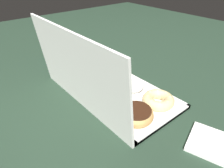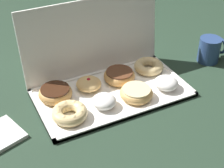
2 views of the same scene
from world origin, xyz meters
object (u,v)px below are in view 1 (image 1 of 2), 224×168
at_px(coffee_mug, 54,49).
at_px(napkin_stack, 212,144).
at_px(glazed_ring_donut_2, 115,75).
at_px(cruller_donut_0, 158,100).
at_px(donut_box, 113,90).
at_px(cruller_donut_7, 75,73).
at_px(powdered_filled_donut_3, 99,65).
at_px(powdered_filled_donut_1, 134,86).
at_px(chocolate_frosted_donut_6, 94,84).
at_px(chocolate_frosted_donut_4, 136,114).
at_px(jelly_filled_donut_5, 112,97).

distance_m(coffee_mug, napkin_stack, 0.88).
distance_m(glazed_ring_donut_2, napkin_stack, 0.47).
bearing_deg(cruller_donut_0, donut_box, 18.30).
relative_size(cruller_donut_7, coffee_mug, 1.07).
bearing_deg(cruller_donut_7, powdered_filled_donut_3, -92.75).
bearing_deg(glazed_ring_donut_2, powdered_filled_donut_1, 178.14).
relative_size(donut_box, chocolate_frosted_donut_6, 4.62).
bearing_deg(donut_box, coffee_mug, 4.15).
distance_m(glazed_ring_donut_2, chocolate_frosted_donut_4, 0.28).
xyz_separation_m(glazed_ring_donut_2, chocolate_frosted_donut_4, (-0.25, 0.12, 0.00)).
bearing_deg(coffee_mug, donut_box, -175.85).
relative_size(glazed_ring_donut_2, jelly_filled_donut_5, 1.28).
xyz_separation_m(donut_box, glazed_ring_donut_2, (0.06, -0.06, 0.02)).
bearing_deg(powdered_filled_donut_3, cruller_donut_0, 179.81).
xyz_separation_m(donut_box, coffee_mug, (0.46, 0.03, 0.05)).
bearing_deg(cruller_donut_7, glazed_ring_donut_2, -135.15).
height_order(cruller_donut_0, cruller_donut_7, cruller_donut_0).
bearing_deg(chocolate_frosted_donut_4, jelly_filled_donut_5, -0.39).
distance_m(powdered_filled_donut_3, napkin_stack, 0.60).
bearing_deg(cruller_donut_0, powdered_filled_donut_3, -0.19).
distance_m(donut_box, cruller_donut_0, 0.20).
height_order(cruller_donut_0, coffee_mug, coffee_mug).
distance_m(powdered_filled_donut_1, glazed_ring_donut_2, 0.12).
relative_size(glazed_ring_donut_2, chocolate_frosted_donut_4, 0.99).
bearing_deg(jelly_filled_donut_5, donut_box, -42.57).
xyz_separation_m(powdered_filled_donut_1, napkin_stack, (-0.35, 0.02, -0.03)).
distance_m(powdered_filled_donut_1, chocolate_frosted_donut_6, 0.17).
relative_size(donut_box, chocolate_frosted_donut_4, 4.59).
distance_m(glazed_ring_donut_2, chocolate_frosted_donut_6, 0.12).
bearing_deg(cruller_donut_7, chocolate_frosted_donut_6, -175.80).
height_order(glazed_ring_donut_2, chocolate_frosted_donut_6, chocolate_frosted_donut_6).
bearing_deg(chocolate_frosted_donut_4, chocolate_frosted_donut_6, -0.77).
bearing_deg(chocolate_frosted_donut_4, powdered_filled_donut_1, -42.28).
relative_size(cruller_donut_0, chocolate_frosted_donut_4, 1.00).
distance_m(powdered_filled_donut_1, cruller_donut_7, 0.28).
xyz_separation_m(chocolate_frosted_donut_4, coffee_mug, (0.65, -0.03, 0.02)).
height_order(cruller_donut_0, chocolate_frosted_donut_6, same).
bearing_deg(chocolate_frosted_donut_6, cruller_donut_7, 4.20).
distance_m(cruller_donut_0, jelly_filled_donut_5, 0.17).
relative_size(jelly_filled_donut_5, napkin_stack, 0.70).
bearing_deg(chocolate_frosted_donut_6, powdered_filled_donut_1, -135.57).
xyz_separation_m(cruller_donut_0, coffee_mug, (0.65, 0.09, 0.02)).
relative_size(cruller_donut_0, cruller_donut_7, 1.03).
height_order(powdered_filled_donut_3, cruller_donut_7, powdered_filled_donut_3).
height_order(donut_box, jelly_filled_donut_5, jelly_filled_donut_5).
distance_m(chocolate_frosted_donut_6, napkin_stack, 0.48).
relative_size(glazed_ring_donut_2, cruller_donut_7, 1.02).
height_order(cruller_donut_0, chocolate_frosted_donut_4, same).
bearing_deg(coffee_mug, cruller_donut_7, 172.81).
bearing_deg(chocolate_frosted_donut_6, napkin_stack, -168.46).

